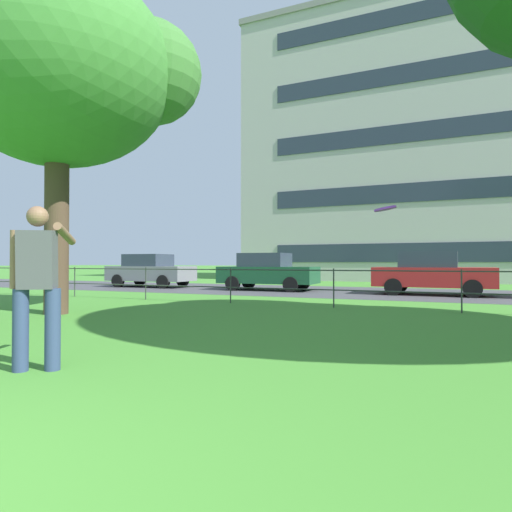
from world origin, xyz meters
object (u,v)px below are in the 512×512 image
tree_small_lawn (62,72)px  frisbee (385,209)px  apartment_building_background (511,147)px  car_grey_far_left (150,270)px  person_thrower (37,281)px  car_dark_green_left (267,272)px  car_red_far_right (432,273)px

tree_small_lawn → frisbee: size_ratio=22.72×
apartment_building_background → tree_small_lawn: bearing=-114.9°
frisbee → car_grey_far_left: 16.47m
person_thrower → frisbee: (3.31, 2.26, 0.87)m
frisbee → car_dark_green_left: bearing=118.9°
frisbee → car_red_far_right: (0.18, 11.03, -1.04)m
tree_small_lawn → person_thrower: bearing=-44.2°
car_grey_far_left → car_dark_green_left: same height
tree_small_lawn → car_red_far_right: tree_small_lawn is taller
car_grey_far_left → car_red_far_right: (12.29, -0.09, 0.00)m
tree_small_lawn → car_red_far_right: bearing=50.8°
car_red_far_right → apartment_building_background: 18.85m
person_thrower → frisbee: frisbee is taller
frisbee → car_grey_far_left: bearing=137.4°
person_thrower → frisbee: 4.10m
car_dark_green_left → car_red_far_right: bearing=-0.8°
car_grey_far_left → apartment_building_background: size_ratio=0.12×
tree_small_lawn → car_grey_far_left: bearing=116.6°
tree_small_lawn → person_thrower: size_ratio=4.40×
person_thrower → car_dark_green_left: (-2.84, 13.38, -0.17)m
tree_small_lawn → apartment_building_background: 28.60m
frisbee → car_grey_far_left: frisbee is taller
person_thrower → car_grey_far_left: size_ratio=0.43×
car_grey_far_left → person_thrower: bearing=-56.7°
frisbee → apartment_building_background: (4.55, 27.50, 7.01)m
car_dark_green_left → car_grey_far_left: bearing=180.0°
car_red_far_right → apartment_building_background: bearing=75.1°
person_thrower → car_red_far_right: 13.74m
tree_small_lawn → car_grey_far_left: tree_small_lawn is taller
car_red_far_right → apartment_building_background: apartment_building_background is taller
person_thrower → car_red_far_right: size_ratio=0.43×
tree_small_lawn → car_dark_green_left: 10.60m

